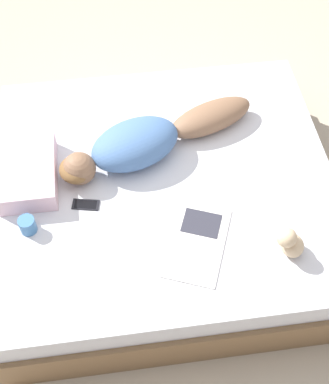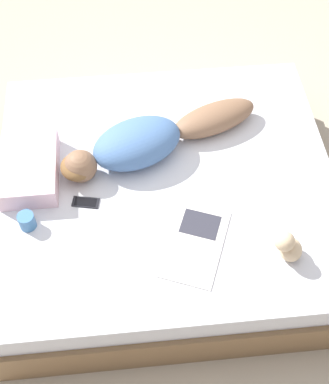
% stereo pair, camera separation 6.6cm
% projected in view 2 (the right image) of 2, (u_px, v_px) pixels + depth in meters
% --- Properties ---
extents(ground_plane, '(12.00, 12.00, 0.00)m').
position_uv_depth(ground_plane, '(166.00, 220.00, 3.60)').
color(ground_plane, '#B7A88E').
extents(bed, '(1.95, 2.10, 0.47)m').
position_uv_depth(bed, '(166.00, 200.00, 3.42)').
color(bed, brown).
rests_on(bed, ground_plane).
extents(person, '(0.67, 1.31, 0.23)m').
position_uv_depth(person, '(150.00, 140.00, 3.27)').
color(person, brown).
rests_on(person, bed).
extents(open_magazine, '(0.59, 0.47, 0.01)m').
position_uv_depth(open_magazine, '(195.00, 243.00, 2.95)').
color(open_magazine, silver).
rests_on(open_magazine, bed).
extents(coffee_mug, '(0.13, 0.09, 0.10)m').
position_uv_depth(coffee_mug, '(27.00, 221.00, 2.98)').
color(coffee_mug, teal).
rests_on(coffee_mug, bed).
extents(cell_phone, '(0.10, 0.17, 0.01)m').
position_uv_depth(cell_phone, '(86.00, 202.00, 3.11)').
color(cell_phone, black).
rests_on(cell_phone, bed).
extents(plush_toy, '(0.14, 0.17, 0.21)m').
position_uv_depth(plush_toy, '(288.00, 246.00, 2.83)').
color(plush_toy, '#D1B289').
rests_on(plush_toy, bed).
extents(pillow, '(0.52, 0.33, 0.14)m').
position_uv_depth(pillow, '(29.00, 168.00, 3.18)').
color(pillow, beige).
rests_on(pillow, bed).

